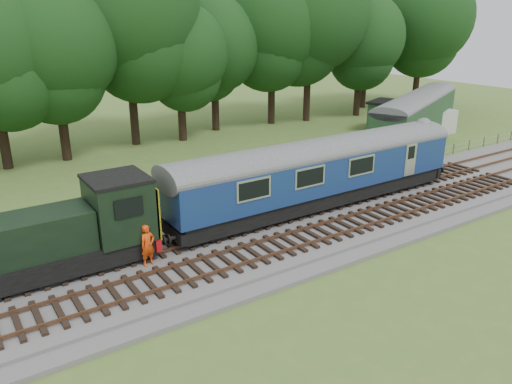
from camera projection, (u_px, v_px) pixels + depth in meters
ground at (282, 235)px, 25.19m from camera, size 120.00×120.00×0.00m
ballast at (282, 231)px, 25.13m from camera, size 70.00×7.00×0.35m
track_north at (266, 218)px, 26.15m from camera, size 67.20×2.40×0.21m
track_south at (302, 238)px, 23.80m from camera, size 67.20×2.40×0.21m
fence at (236, 207)px, 28.72m from camera, size 64.00×0.12×1.00m
tree_line at (128, 145)px, 42.43m from camera, size 70.00×8.00×18.00m
dmu_railcar at (319, 167)px, 27.23m from camera, size 18.05×2.86×3.88m
shunter_loco at (55, 238)px, 20.17m from camera, size 8.91×2.60×3.38m
worker at (148, 245)px, 21.10m from camera, size 0.76×0.59×1.85m
parked_coach at (416, 116)px, 42.32m from camera, size 16.19×9.53×4.22m
shed at (390, 116)px, 46.90m from camera, size 4.56×4.56×2.87m
caravan at (432, 122)px, 46.04m from camera, size 4.42×2.17×2.16m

